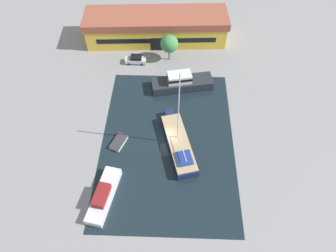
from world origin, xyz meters
name	(u,v)px	position (x,y,z in m)	size (l,w,h in m)	color
ground_plane	(168,141)	(0.00, 0.00, 0.00)	(440.00, 440.00, 0.00)	gray
water_canal	(168,141)	(0.00, 0.00, 0.00)	(21.13, 30.71, 0.01)	black
warehouse_building	(156,27)	(-3.29, 27.14, 2.92)	(29.91, 9.88, 5.77)	gold
quay_tree_near_building	(169,44)	(-0.35, 20.33, 3.79)	(3.49, 3.49, 5.55)	brown
parked_car	(136,59)	(-6.97, 19.06, 0.84)	(4.17, 1.76, 1.68)	silver
sailboat_moored	(178,143)	(1.74, -0.91, 0.80)	(6.20, 13.04, 14.82)	#19234C
motor_cruiser	(181,82)	(2.15, 12.47, 1.17)	(11.75, 5.51, 3.25)	#23282D
small_dinghy	(119,142)	(-7.79, -0.66, 0.30)	(2.88, 3.73, 0.57)	white
cabin_boat	(104,195)	(-8.58, -10.15, 0.85)	(3.99, 8.84, 2.31)	silver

